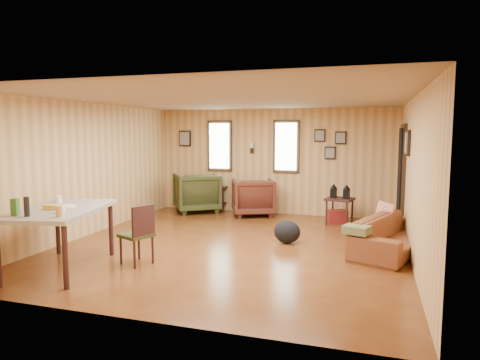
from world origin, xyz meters
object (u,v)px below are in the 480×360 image
(recliner_brown, at_px, (253,195))
(dining_table, at_px, (59,214))
(recliner_green, at_px, (197,191))
(sofa, at_px, (394,229))
(end_table, at_px, (216,193))
(side_table, at_px, (340,197))

(recliner_brown, relative_size, dining_table, 0.50)
(recliner_brown, bearing_deg, recliner_green, -24.17)
(recliner_green, bearing_deg, sofa, 117.27)
(end_table, height_order, dining_table, dining_table)
(dining_table, bearing_deg, recliner_green, 76.17)
(recliner_brown, bearing_deg, sofa, 119.00)
(end_table, bearing_deg, recliner_green, -135.16)
(recliner_brown, bearing_deg, end_table, -43.84)
(sofa, relative_size, recliner_green, 1.92)
(end_table, xyz_separation_m, side_table, (2.97, -0.77, 0.16))
(sofa, distance_m, dining_table, 4.94)
(recliner_brown, bearing_deg, side_table, 145.50)
(recliner_brown, height_order, recliner_green, recliner_green)
(sofa, xyz_separation_m, recliner_brown, (-2.91, 2.26, 0.08))
(recliner_green, bearing_deg, dining_table, 54.16)
(side_table, bearing_deg, dining_table, -129.68)
(sofa, relative_size, dining_table, 1.05)
(recliner_brown, xyz_separation_m, dining_table, (-1.47, -4.50, 0.32))
(sofa, xyz_separation_m, dining_table, (-4.38, -2.24, 0.40))
(sofa, distance_m, end_table, 4.74)
(side_table, bearing_deg, recliner_brown, 168.72)
(end_table, relative_size, dining_table, 0.39)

